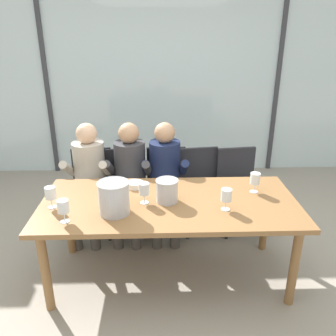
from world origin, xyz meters
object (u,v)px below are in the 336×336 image
object	(u,v)px
wine_glass_by_right_taster	(144,190)
chair_near_window_right	(238,183)
chair_center	(167,182)
ice_bucket_secondary	(167,190)
wine_glass_spare_empty	(63,207)
tasting_bowl	(135,185)
person_beige_jumper	(88,174)
chair_near_curtain	(93,184)
chair_left_of_center	(126,184)
wine_glass_near_bucket	(226,196)
wine_glass_by_left_taster	(51,194)
wine_glass_center_pour	(255,179)
chair_right_of_center	(200,183)
person_charcoal_jacket	(129,173)
person_navy_polo	(165,173)
ice_bucket_primary	(114,197)
dining_table	(169,209)

from	to	relation	value
wine_glass_by_right_taster	chair_near_window_right	bearing A→B (deg)	42.21
chair_center	ice_bucket_secondary	distance (m)	0.96
wine_glass_by_right_taster	wine_glass_spare_empty	xyz separation A→B (m)	(-0.57, -0.27, 0.00)
chair_near_window_right	tasting_bowl	size ratio (longest dim) A/B	5.83
person_beige_jumper	chair_near_curtain	bearing A→B (deg)	88.00
chair_left_of_center	person_beige_jumper	bearing A→B (deg)	-167.74
wine_glass_near_bucket	wine_glass_spare_empty	size ratio (longest dim) A/B	1.00
chair_near_curtain	wine_glass_spare_empty	distance (m)	1.23
chair_near_curtain	wine_glass_near_bucket	xyz separation A→B (m)	(1.22, -1.04, 0.36)
wine_glass_by_left_taster	wine_glass_center_pour	distance (m)	1.67
chair_left_of_center	wine_glass_near_bucket	xyz separation A→B (m)	(0.86, -1.02, 0.36)
chair_near_curtain	chair_right_of_center	distance (m)	1.15
person_charcoal_jacket	wine_glass_near_bucket	xyz separation A→B (m)	(0.81, -0.90, 0.18)
chair_right_of_center	person_navy_polo	xyz separation A→B (m)	(-0.38, -0.13, 0.17)
person_navy_polo	ice_bucket_primary	size ratio (longest dim) A/B	4.61
chair_right_of_center	person_navy_polo	bearing A→B (deg)	-169.21
person_beige_jumper	tasting_bowl	xyz separation A→B (m)	(0.51, -0.47, 0.09)
chair_near_window_right	person_navy_polo	distance (m)	0.82
dining_table	wine_glass_by_right_taster	bearing A→B (deg)	-173.55
chair_near_curtain	person_beige_jumper	xyz separation A→B (m)	(-0.01, -0.14, 0.17)
tasting_bowl	wine_glass_center_pour	distance (m)	1.04
ice_bucket_secondary	wine_glass_near_bucket	bearing A→B (deg)	-19.13
wine_glass_by_right_taster	tasting_bowl	bearing A→B (deg)	107.02
chair_near_curtain	chair_near_window_right	size ratio (longest dim) A/B	1.00
dining_table	person_navy_polo	bearing A→B (deg)	91.38
ice_bucket_secondary	wine_glass_center_pour	xyz separation A→B (m)	(0.75, 0.15, 0.02)
chair_right_of_center	tasting_bowl	distance (m)	0.93
chair_near_curtain	wine_glass_center_pour	world-z (taller)	wine_glass_center_pour
person_beige_jumper	chair_right_of_center	bearing A→B (deg)	8.14
chair_right_of_center	ice_bucket_primary	size ratio (longest dim) A/B	3.36
chair_center	wine_glass_spare_empty	distance (m)	1.47
chair_left_of_center	wine_glass_by_left_taster	xyz separation A→B (m)	(-0.49, -0.94, 0.36)
chair_near_curtain	ice_bucket_primary	bearing A→B (deg)	-78.11
ice_bucket_primary	chair_right_of_center	bearing A→B (deg)	53.11
tasting_bowl	wine_glass_by_right_taster	distance (m)	0.32
person_beige_jumper	person_charcoal_jacket	world-z (taller)	same
person_charcoal_jacket	person_navy_polo	distance (m)	0.37
chair_near_window_right	ice_bucket_primary	distance (m)	1.62
dining_table	chair_center	bearing A→B (deg)	89.67
dining_table	person_navy_polo	size ratio (longest dim) A/B	1.77
person_navy_polo	ice_bucket_secondary	world-z (taller)	person_navy_polo
person_charcoal_jacket	wine_glass_by_left_taster	world-z (taller)	person_charcoal_jacket
chair_near_curtain	wine_glass_center_pour	bearing A→B (deg)	-32.88
person_navy_polo	wine_glass_near_bucket	distance (m)	1.02
chair_right_of_center	chair_near_window_right	distance (m)	0.41
wine_glass_center_pour	wine_glass_by_right_taster	xyz separation A→B (m)	(-0.94, -0.17, 0.00)
chair_near_window_right	person_charcoal_jacket	bearing A→B (deg)	178.26
chair_center	person_charcoal_jacket	bearing A→B (deg)	-162.06
chair_right_of_center	tasting_bowl	size ratio (longest dim) A/B	5.83
chair_center	chair_right_of_center	distance (m)	0.36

